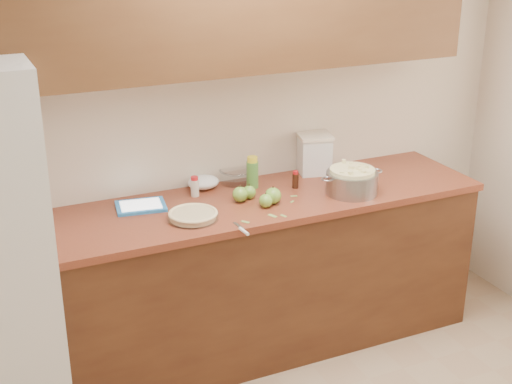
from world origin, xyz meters
name	(u,v)px	position (x,y,z in m)	size (l,w,h in m)	color
room_shell	(422,243)	(0.00, 0.00, 1.30)	(3.60, 3.60, 3.60)	tan
counter_run	(250,274)	(0.00, 1.48, 0.46)	(2.64, 0.68, 0.92)	#512C16
upper_cabinets	(237,2)	(0.00, 1.63, 1.95)	(2.60, 0.34, 0.70)	#513118
pie	(193,215)	(-0.37, 1.35, 0.94)	(0.26, 0.26, 0.04)	silver
colander	(352,181)	(0.55, 1.33, 0.99)	(0.38, 0.29, 0.14)	gray
flour_canister	(314,153)	(0.52, 1.72, 1.04)	(0.23, 0.23, 0.24)	white
tablet	(141,206)	(-0.57, 1.61, 0.93)	(0.28, 0.23, 0.02)	#287AC4
paring_knife	(243,230)	(-0.20, 1.11, 0.93)	(0.03, 0.17, 0.02)	gray
lemon_bottle	(252,173)	(0.09, 1.64, 1.01)	(0.07, 0.07, 0.18)	#4C8C38
cinnamon_shaker	(195,187)	(-0.26, 1.65, 0.97)	(0.05, 0.05, 0.11)	beige
vanilla_bottle	(295,180)	(0.30, 1.53, 0.97)	(0.04, 0.04, 0.10)	black
mixing_bowl	(238,175)	(0.05, 1.75, 0.96)	(0.22, 0.22, 0.08)	silver
paper_towel	(203,182)	(-0.17, 1.74, 0.96)	(0.18, 0.15, 0.07)	white
apple_left	(240,194)	(-0.06, 1.47, 0.96)	(0.08, 0.08, 0.10)	#6DA033
apple_center	(249,192)	(0.00, 1.49, 0.96)	(0.07, 0.07, 0.09)	#6DA033
apple_front	(266,201)	(0.03, 1.34, 0.96)	(0.07, 0.07, 0.09)	#6DA033
apple_extra	(273,196)	(0.09, 1.37, 0.96)	(0.09, 0.09, 0.10)	#6DA033
peel_a	(292,202)	(0.19, 1.35, 0.92)	(0.03, 0.01, 0.00)	#8EAF55
peel_b	(245,222)	(-0.15, 1.21, 0.92)	(0.04, 0.02, 0.00)	#8EAF55
peel_c	(284,216)	(0.06, 1.20, 0.92)	(0.04, 0.01, 0.00)	#8EAF55
peel_d	(294,196)	(0.24, 1.42, 0.92)	(0.04, 0.01, 0.00)	#8EAF55
peel_e	(272,216)	(0.01, 1.22, 0.92)	(0.05, 0.02, 0.00)	#8EAF55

